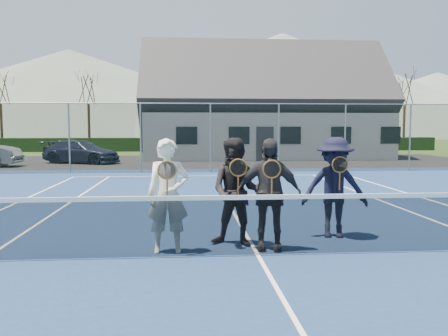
{
  "coord_description": "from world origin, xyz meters",
  "views": [
    {
      "loc": [
        -1.11,
        -7.08,
        2.0
      ],
      "look_at": [
        -0.4,
        1.5,
        1.25
      ],
      "focal_mm": 38.0,
      "sensor_mm": 36.0,
      "label": 1
    }
  ],
  "objects_px": {
    "player_c": "(269,194)",
    "player_a": "(168,196)",
    "player_b": "(236,192)",
    "clubhouse": "(262,96)",
    "car_c": "(81,152)",
    "tennis_net": "(258,222)",
    "player_d": "(335,187)"
  },
  "relations": [
    {
      "from": "player_c",
      "to": "player_a",
      "type": "bearing_deg",
      "value": -178.61
    },
    {
      "from": "player_b",
      "to": "clubhouse",
      "type": "bearing_deg",
      "value": 79.64
    },
    {
      "from": "clubhouse",
      "to": "player_c",
      "type": "height_order",
      "value": "clubhouse"
    },
    {
      "from": "car_c",
      "to": "player_c",
      "type": "relative_size",
      "value": 2.41
    },
    {
      "from": "tennis_net",
      "to": "player_b",
      "type": "distance_m",
      "value": 0.81
    },
    {
      "from": "tennis_net",
      "to": "player_d",
      "type": "xyz_separation_m",
      "value": [
        1.55,
        1.13,
        0.38
      ]
    },
    {
      "from": "car_c",
      "to": "clubhouse",
      "type": "distance_m",
      "value": 12.2
    },
    {
      "from": "player_c",
      "to": "clubhouse",
      "type": "bearing_deg",
      "value": 80.92
    },
    {
      "from": "car_c",
      "to": "player_d",
      "type": "xyz_separation_m",
      "value": [
        8.3,
        -18.15,
        0.29
      ]
    },
    {
      "from": "player_b",
      "to": "car_c",
      "type": "bearing_deg",
      "value": 109.19
    },
    {
      "from": "clubhouse",
      "to": "player_a",
      "type": "distance_m",
      "value": 24.46
    },
    {
      "from": "car_c",
      "to": "clubhouse",
      "type": "bearing_deg",
      "value": -43.19
    },
    {
      "from": "player_b",
      "to": "player_c",
      "type": "xyz_separation_m",
      "value": [
        0.49,
        -0.3,
        0.0
      ]
    },
    {
      "from": "clubhouse",
      "to": "player_c",
      "type": "relative_size",
      "value": 8.67
    },
    {
      "from": "car_c",
      "to": "tennis_net",
      "type": "xyz_separation_m",
      "value": [
        6.74,
        -19.28,
        -0.09
      ]
    },
    {
      "from": "clubhouse",
      "to": "player_c",
      "type": "distance_m",
      "value": 24.12
    },
    {
      "from": "car_c",
      "to": "clubhouse",
      "type": "xyz_separation_m",
      "value": [
        10.74,
        4.72,
        3.36
      ]
    },
    {
      "from": "player_d",
      "to": "player_c",
      "type": "bearing_deg",
      "value": -150.16
    },
    {
      "from": "clubhouse",
      "to": "player_c",
      "type": "bearing_deg",
      "value": -99.08
    },
    {
      "from": "car_c",
      "to": "clubhouse",
      "type": "height_order",
      "value": "clubhouse"
    },
    {
      "from": "player_a",
      "to": "player_d",
      "type": "distance_m",
      "value": 3.04
    },
    {
      "from": "car_c",
      "to": "tennis_net",
      "type": "distance_m",
      "value": 20.43
    },
    {
      "from": "tennis_net",
      "to": "player_b",
      "type": "relative_size",
      "value": 6.49
    },
    {
      "from": "player_a",
      "to": "player_d",
      "type": "bearing_deg",
      "value": 15.28
    },
    {
      "from": "car_c",
      "to": "player_a",
      "type": "height_order",
      "value": "player_a"
    },
    {
      "from": "player_a",
      "to": "player_b",
      "type": "xyz_separation_m",
      "value": [
        1.12,
        0.34,
        -0.0
      ]
    },
    {
      "from": "player_a",
      "to": "player_b",
      "type": "bearing_deg",
      "value": 16.77
    },
    {
      "from": "car_c",
      "to": "player_c",
      "type": "bearing_deg",
      "value": -136.67
    },
    {
      "from": "clubhouse",
      "to": "player_d",
      "type": "xyz_separation_m",
      "value": [
        -2.45,
        -22.86,
        -3.07
      ]
    },
    {
      "from": "player_a",
      "to": "player_b",
      "type": "height_order",
      "value": "same"
    },
    {
      "from": "car_c",
      "to": "player_b",
      "type": "relative_size",
      "value": 2.41
    },
    {
      "from": "car_c",
      "to": "player_b",
      "type": "distance_m",
      "value": 19.71
    }
  ]
}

